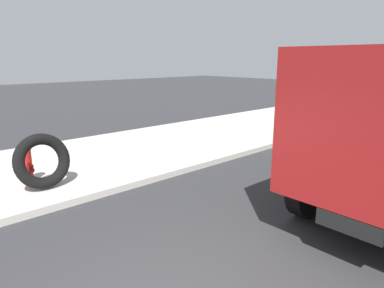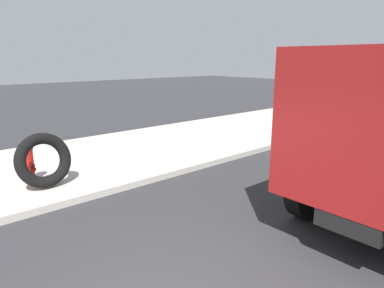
{
  "view_description": "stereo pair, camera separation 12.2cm",
  "coord_description": "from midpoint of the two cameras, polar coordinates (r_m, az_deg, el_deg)",
  "views": [
    {
      "loc": [
        -1.74,
        -2.26,
        2.84
      ],
      "look_at": [
        2.86,
        2.77,
        1.15
      ],
      "focal_mm": 32.34,
      "sensor_mm": 36.0,
      "label": 1
    },
    {
      "loc": [
        -1.65,
        -2.34,
        2.84
      ],
      "look_at": [
        2.86,
        2.77,
        1.15
      ],
      "focal_mm": 32.34,
      "sensor_mm": 36.0,
      "label": 2
    }
  ],
  "objects": [
    {
      "name": "fire_hydrant",
      "position": [
        8.41,
        -26.02,
        -2.63
      ],
      "size": [
        0.27,
        0.6,
        0.93
      ],
      "color": "red",
      "rests_on": "sidewalk_curb"
    },
    {
      "name": "loose_tire",
      "position": [
        7.92,
        -23.86,
        -2.6
      ],
      "size": [
        1.18,
        0.52,
        1.19
      ],
      "primitive_type": "torus",
      "rotation": [
        1.34,
        0.0,
        0.02
      ],
      "color": "black",
      "rests_on": "sidewalk_curb"
    }
  ]
}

